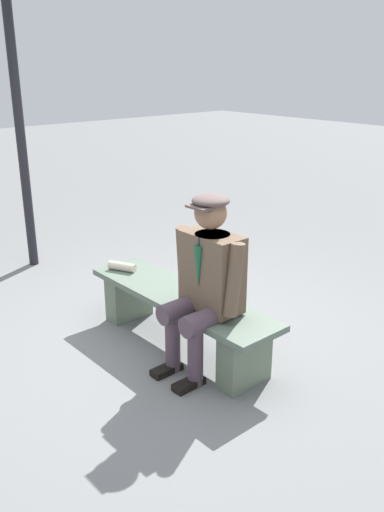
{
  "coord_description": "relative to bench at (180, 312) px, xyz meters",
  "views": [
    {
      "loc": [
        -2.92,
        2.43,
        2.14
      ],
      "look_at": [
        -0.14,
        0.0,
        0.8
      ],
      "focal_mm": 38.01,
      "sensor_mm": 36.0,
      "label": 1
    }
  ],
  "objects": [
    {
      "name": "seated_man",
      "position": [
        -0.36,
        0.06,
        0.41
      ],
      "size": [
        0.62,
        0.57,
        1.3
      ],
      "color": "brown",
      "rests_on": "ground"
    },
    {
      "name": "lamp_post",
      "position": [
        2.49,
        0.04,
        1.66
      ],
      "size": [
        0.21,
        0.21,
        3.33
      ],
      "color": "black",
      "rests_on": "ground"
    },
    {
      "name": "rolled_magazine",
      "position": [
        0.7,
        0.05,
        0.19
      ],
      "size": [
        0.25,
        0.17,
        0.07
      ],
      "primitive_type": "cylinder",
      "rotation": [
        0.0,
        1.57,
        0.45
      ],
      "color": "beige",
      "rests_on": "bench"
    },
    {
      "name": "bench",
      "position": [
        0.0,
        0.0,
        0.0
      ],
      "size": [
        1.78,
        0.46,
        0.45
      ],
      "color": "#576759",
      "rests_on": "ground"
    },
    {
      "name": "ground_plane",
      "position": [
        0.0,
        0.0,
        -0.3
      ],
      "size": [
        30.0,
        30.0,
        0.0
      ],
      "primitive_type": "plane",
      "color": "slate"
    }
  ]
}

